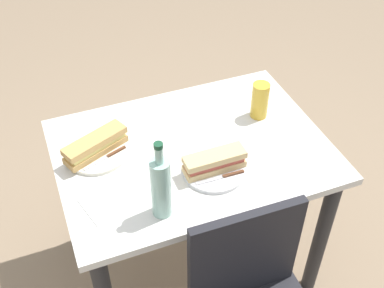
# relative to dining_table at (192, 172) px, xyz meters

# --- Properties ---
(ground_plane) EXTENTS (8.00, 8.00, 0.00)m
(ground_plane) POSITION_rel_dining_table_xyz_m (0.00, 0.00, -0.60)
(ground_plane) COLOR #8C755B
(dining_table) EXTENTS (1.01, 0.74, 0.73)m
(dining_table) POSITION_rel_dining_table_xyz_m (0.00, 0.00, 0.00)
(dining_table) COLOR silver
(dining_table) RESTS_ON ground
(plate_near) EXTENTS (0.23, 0.23, 0.01)m
(plate_near) POSITION_rel_dining_table_xyz_m (-0.03, 0.14, 0.14)
(plate_near) COLOR white
(plate_near) RESTS_ON dining_table
(baguette_sandwich_near) EXTENTS (0.22, 0.07, 0.07)m
(baguette_sandwich_near) POSITION_rel_dining_table_xyz_m (-0.03, 0.14, 0.18)
(baguette_sandwich_near) COLOR #DBB77A
(baguette_sandwich_near) RESTS_ON plate_near
(knife_near) EXTENTS (0.18, 0.02, 0.01)m
(knife_near) POSITION_rel_dining_table_xyz_m (-0.04, 0.20, 0.15)
(knife_near) COLOR silver
(knife_near) RESTS_ON plate_near
(plate_far) EXTENTS (0.23, 0.23, 0.01)m
(plate_far) POSITION_rel_dining_table_xyz_m (0.34, -0.09, 0.14)
(plate_far) COLOR silver
(plate_far) RESTS_ON dining_table
(baguette_sandwich_far) EXTENTS (0.25, 0.16, 0.07)m
(baguette_sandwich_far) POSITION_rel_dining_table_xyz_m (0.34, -0.09, 0.18)
(baguette_sandwich_far) COLOR tan
(baguette_sandwich_far) RESTS_ON plate_far
(knife_far) EXTENTS (0.17, 0.07, 0.01)m
(knife_far) POSITION_rel_dining_table_xyz_m (0.31, -0.05, 0.15)
(knife_far) COLOR silver
(knife_far) RESTS_ON plate_far
(water_bottle) EXTENTS (0.06, 0.06, 0.30)m
(water_bottle) POSITION_rel_dining_table_xyz_m (0.20, 0.26, 0.25)
(water_bottle) COLOR #99C6B7
(water_bottle) RESTS_ON dining_table
(beer_glass) EXTENTS (0.07, 0.07, 0.15)m
(beer_glass) POSITION_rel_dining_table_xyz_m (-0.32, -0.09, 0.20)
(beer_glass) COLOR gold
(beer_glass) RESTS_ON dining_table
(paper_napkin) EXTENTS (0.17, 0.17, 0.00)m
(paper_napkin) POSITION_rel_dining_table_xyz_m (0.37, 0.15, 0.13)
(paper_napkin) COLOR white
(paper_napkin) RESTS_ON dining_table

